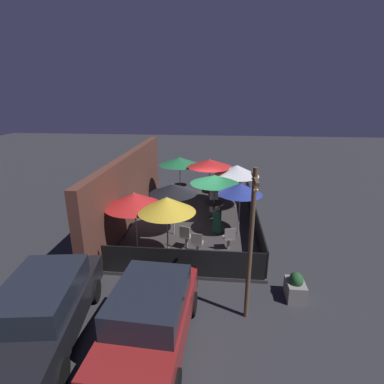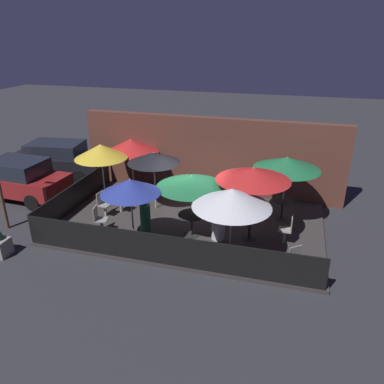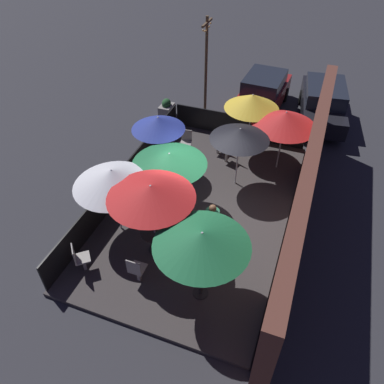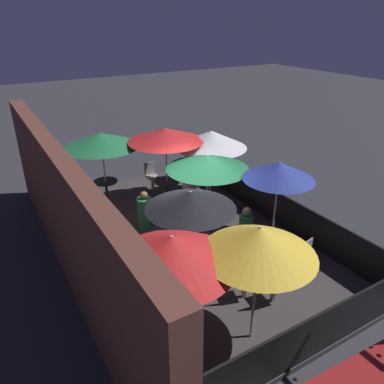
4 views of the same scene
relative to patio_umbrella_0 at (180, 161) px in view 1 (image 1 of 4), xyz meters
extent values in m
plane|color=#2D2D33|center=(-3.08, -1.08, -2.21)|extent=(60.00, 60.00, 0.00)
cube|color=#383333|center=(-3.08, -1.08, -2.15)|extent=(9.04, 5.48, 0.12)
cube|color=brown|center=(-3.08, 1.89, -0.62)|extent=(10.64, 0.36, 3.19)
cube|color=black|center=(-3.08, -3.77, -1.62)|extent=(8.84, 0.05, 0.95)
cube|color=black|center=(-7.55, -1.08, -1.62)|extent=(0.05, 5.28, 0.95)
cylinder|color=#B2B2B7|center=(0.00, 0.00, -0.94)|extent=(0.05, 0.05, 2.30)
cone|color=#1E6B3D|center=(0.00, 0.00, 0.00)|extent=(2.26, 2.26, 0.42)
cylinder|color=#B2B2B7|center=(-0.92, -1.68, -0.88)|extent=(0.05, 0.05, 2.42)
cone|color=red|center=(-0.92, -1.68, 0.14)|extent=(2.28, 2.28, 0.39)
cylinder|color=#B2B2B7|center=(-2.77, -1.97, -1.05)|extent=(0.05, 0.05, 2.09)
cone|color=#1E6B3D|center=(-2.77, -1.97, -0.18)|extent=(2.24, 2.24, 0.37)
cylinder|color=#B2B2B7|center=(-4.63, -0.36, -1.00)|extent=(0.05, 0.05, 2.19)
cone|color=black|center=(-4.63, -0.36, -0.09)|extent=(1.92, 1.92, 0.39)
cylinder|color=#B2B2B7|center=(-4.34, -3.04, -0.99)|extent=(0.05, 0.05, 2.21)
cone|color=#283893|center=(-4.34, -3.04, -0.10)|extent=(1.79, 1.79, 0.44)
cylinder|color=#B2B2B7|center=(-6.66, -0.47, -0.91)|extent=(0.05, 0.05, 2.36)
cone|color=gold|center=(-6.66, -0.47, 0.01)|extent=(1.96, 1.96, 0.52)
cylinder|color=#B2B2B7|center=(-1.32, -3.03, -0.97)|extent=(0.05, 0.05, 2.25)
cone|color=silver|center=(-1.32, -3.03, -0.11)|extent=(2.22, 2.22, 0.53)
cylinder|color=#B2B2B7|center=(-6.04, 0.81, -0.96)|extent=(0.05, 0.05, 2.26)
cone|color=red|center=(-6.04, 0.81, -0.09)|extent=(2.18, 2.18, 0.52)
cylinder|color=black|center=(0.00, 0.00, -2.08)|extent=(0.41, 0.41, 0.02)
cylinder|color=black|center=(0.00, 0.00, -1.73)|extent=(0.08, 0.08, 0.73)
cylinder|color=black|center=(0.00, 0.00, -1.35)|extent=(0.74, 0.74, 0.04)
cylinder|color=black|center=(-0.92, -1.68, -2.08)|extent=(0.44, 0.44, 0.02)
cylinder|color=black|center=(-0.92, -1.68, -1.74)|extent=(0.08, 0.08, 0.71)
cylinder|color=black|center=(-0.92, -1.68, -1.37)|extent=(0.80, 0.80, 0.04)
cylinder|color=black|center=(-2.77, -1.97, -2.08)|extent=(0.48, 0.48, 0.02)
cylinder|color=black|center=(-2.77, -1.97, -1.73)|extent=(0.08, 0.08, 0.73)
cylinder|color=black|center=(-2.77, -1.97, -1.34)|extent=(0.87, 0.87, 0.04)
cube|color=gray|center=(0.38, -3.21, -1.87)|extent=(0.11, 0.11, 0.45)
cube|color=gray|center=(0.38, -3.21, -1.63)|extent=(0.56, 0.56, 0.04)
cube|color=gray|center=(0.49, -3.35, -1.39)|extent=(0.32, 0.28, 0.44)
cube|color=gray|center=(0.17, -1.67, -1.86)|extent=(0.08, 0.08, 0.47)
cube|color=gray|center=(0.17, -1.67, -1.61)|extent=(0.40, 0.40, 0.04)
cube|color=gray|center=(0.35, -1.67, -1.37)|extent=(0.03, 0.40, 0.44)
cube|color=gray|center=(-5.67, -2.60, -1.86)|extent=(0.10, 0.10, 0.46)
cube|color=gray|center=(-5.67, -2.60, -1.62)|extent=(0.48, 0.48, 0.04)
cube|color=gray|center=(-5.85, -2.64, -1.38)|extent=(0.11, 0.40, 0.44)
cube|color=gray|center=(-6.14, -1.47, -1.88)|extent=(0.09, 0.09, 0.42)
cube|color=gray|center=(-6.14, -1.47, -1.65)|extent=(0.45, 0.45, 0.04)
cube|color=gray|center=(-6.32, -1.44, -1.41)|extent=(0.09, 0.40, 0.44)
cube|color=gray|center=(-5.73, -1.02, -1.85)|extent=(0.10, 0.10, 0.48)
cube|color=gray|center=(-5.73, -1.02, -1.59)|extent=(0.50, 0.50, 0.04)
cube|color=gray|center=(-5.90, -0.96, -1.35)|extent=(0.15, 0.39, 0.44)
cylinder|color=#236642|center=(-2.08, -0.39, -1.62)|extent=(0.46, 0.46, 0.94)
sphere|color=brown|center=(-2.08, -0.39, -1.05)|extent=(0.21, 0.21, 0.21)
cylinder|color=silver|center=(-1.89, -1.95, -1.54)|extent=(0.60, 0.60, 1.11)
sphere|color=tan|center=(-1.89, -1.95, -0.86)|extent=(0.25, 0.25, 0.25)
cylinder|color=#236642|center=(-4.30, -2.15, -1.60)|extent=(0.42, 0.42, 0.98)
sphere|color=#9E704C|center=(-4.30, -2.15, -1.00)|extent=(0.22, 0.22, 0.22)
cube|color=gray|center=(-8.20, -4.50, -1.94)|extent=(0.74, 0.52, 0.54)
ellipsoid|color=#235128|center=(-8.20, -4.50, -1.59)|extent=(0.48, 0.38, 0.43)
cylinder|color=brown|center=(-9.10, -3.02, -0.14)|extent=(0.12, 0.12, 4.14)
cube|color=brown|center=(-9.10, -3.02, 1.68)|extent=(1.10, 0.08, 0.08)
sphere|color=#F4B260|center=(-9.56, -3.02, 1.53)|extent=(0.07, 0.07, 0.07)
sphere|color=#F4B260|center=(-9.37, -3.02, 1.45)|extent=(0.07, 0.07, 0.07)
sphere|color=#F4B260|center=(-9.19, -3.02, 1.40)|extent=(0.07, 0.07, 0.07)
sphere|color=#F4B260|center=(-9.01, -3.02, 1.40)|extent=(0.07, 0.07, 0.07)
sphere|color=#F4B260|center=(-8.82, -3.02, 1.45)|extent=(0.07, 0.07, 0.07)
sphere|color=#F4B260|center=(-8.64, -3.02, 1.53)|extent=(0.07, 0.07, 0.07)
cube|color=maroon|center=(-10.31, -0.71, -1.54)|extent=(3.99, 1.90, 0.70)
cube|color=#1E232D|center=(-10.31, -0.71, -0.89)|extent=(2.22, 1.67, 0.60)
cylinder|color=black|center=(-9.06, 0.04, -1.89)|extent=(0.65, 0.21, 0.64)
cylinder|color=black|center=(-9.14, -1.57, -1.89)|extent=(0.65, 0.21, 0.64)
cylinder|color=black|center=(-11.48, 0.16, -1.89)|extent=(0.65, 0.21, 0.64)
cube|color=black|center=(-10.31, 1.89, -1.54)|extent=(4.53, 2.29, 0.70)
cube|color=#1E232D|center=(-10.31, 1.89, -0.89)|extent=(2.58, 1.88, 0.60)
cylinder|color=black|center=(-9.09, 2.88, -1.89)|extent=(0.66, 0.27, 0.64)
cylinder|color=black|center=(-8.86, 1.28, -1.89)|extent=(0.66, 0.27, 0.64)
cylinder|color=black|center=(-11.53, 0.91, -1.89)|extent=(0.66, 0.27, 0.64)
camera|label=1|loc=(-15.85, -2.20, 3.55)|focal=28.00mm
camera|label=2|loc=(0.12, -12.29, 4.11)|focal=35.00mm
camera|label=3|loc=(5.28, 1.74, 6.26)|focal=35.00mm
camera|label=4|loc=(-10.55, 3.11, 3.34)|focal=35.00mm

